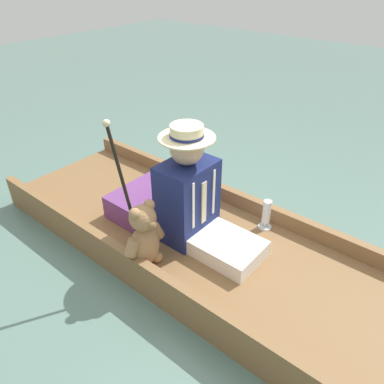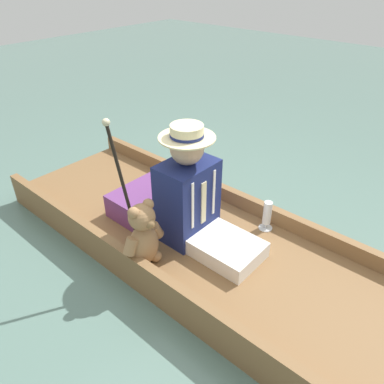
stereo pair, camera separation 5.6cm
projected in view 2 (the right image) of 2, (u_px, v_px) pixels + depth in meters
name	position (u px, v px, depth m)	size (l,w,h in m)	color
ground_plane	(194.00, 250.00, 2.67)	(16.00, 16.00, 0.00)	slate
punt_boat	(194.00, 242.00, 2.62)	(1.06, 3.08, 0.26)	brown
seat_cushion	(151.00, 200.00, 2.80)	(0.56, 0.39, 0.18)	#6B3875
seated_person	(195.00, 200.00, 2.41)	(0.38, 0.72, 0.80)	white
teddy_bear	(144.00, 236.00, 2.25)	(0.31, 0.18, 0.45)	#9E754C
wine_glass	(267.00, 214.00, 2.59)	(0.10, 0.10, 0.22)	silver
walking_cane	(123.00, 186.00, 2.13)	(0.04, 0.25, 0.91)	black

